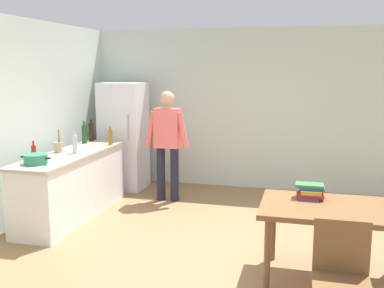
{
  "coord_description": "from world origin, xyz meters",
  "views": [
    {
      "loc": [
        1.1,
        -4.59,
        2.05
      ],
      "look_at": [
        -0.35,
        1.04,
        1.05
      ],
      "focal_mm": 41.87,
      "sensor_mm": 36.0,
      "label": 1
    }
  ],
  "objects_px": {
    "bottle_wine_dark": "(91,132)",
    "book_stack": "(310,191)",
    "dining_table": "(335,214)",
    "bottle_sauce_red": "(34,152)",
    "chair": "(341,272)",
    "bottle_oil_amber": "(110,137)",
    "cooking_pot": "(36,159)",
    "utensil_jar": "(58,147)",
    "refrigerator": "(124,136)",
    "person": "(167,139)",
    "bottle_wine_green": "(84,134)",
    "bottle_water_clear": "(75,144)"
  },
  "relations": [
    {
      "from": "utensil_jar",
      "to": "book_stack",
      "type": "bearing_deg",
      "value": -14.79
    },
    {
      "from": "bottle_wine_dark",
      "to": "book_stack",
      "type": "distance_m",
      "value": 3.87
    },
    {
      "from": "utensil_jar",
      "to": "bottle_oil_amber",
      "type": "height_order",
      "value": "utensil_jar"
    },
    {
      "from": "person",
      "to": "bottle_wine_green",
      "type": "bearing_deg",
      "value": -167.23
    },
    {
      "from": "bottle_oil_amber",
      "to": "bottle_wine_green",
      "type": "bearing_deg",
      "value": 177.41
    },
    {
      "from": "cooking_pot",
      "to": "bottle_wine_green",
      "type": "height_order",
      "value": "bottle_wine_green"
    },
    {
      "from": "chair",
      "to": "bottle_water_clear",
      "type": "relative_size",
      "value": 3.03
    },
    {
      "from": "person",
      "to": "bottle_oil_amber",
      "type": "distance_m",
      "value": 0.86
    },
    {
      "from": "refrigerator",
      "to": "bottle_wine_dark",
      "type": "distance_m",
      "value": 0.68
    },
    {
      "from": "refrigerator",
      "to": "bottle_sauce_red",
      "type": "height_order",
      "value": "refrigerator"
    },
    {
      "from": "cooking_pot",
      "to": "utensil_jar",
      "type": "height_order",
      "value": "utensil_jar"
    },
    {
      "from": "bottle_sauce_red",
      "to": "dining_table",
      "type": "bearing_deg",
      "value": -8.88
    },
    {
      "from": "refrigerator",
      "to": "book_stack",
      "type": "relative_size",
      "value": 6.37
    },
    {
      "from": "bottle_water_clear",
      "to": "cooking_pot",
      "type": "bearing_deg",
      "value": -99.03
    },
    {
      "from": "bottle_oil_amber",
      "to": "bottle_wine_green",
      "type": "height_order",
      "value": "bottle_wine_green"
    },
    {
      "from": "chair",
      "to": "bottle_sauce_red",
      "type": "height_order",
      "value": "bottle_sauce_red"
    },
    {
      "from": "cooking_pot",
      "to": "bottle_wine_dark",
      "type": "bearing_deg",
      "value": 95.24
    },
    {
      "from": "utensil_jar",
      "to": "bottle_water_clear",
      "type": "height_order",
      "value": "utensil_jar"
    },
    {
      "from": "bottle_water_clear",
      "to": "book_stack",
      "type": "height_order",
      "value": "bottle_water_clear"
    },
    {
      "from": "bottle_wine_dark",
      "to": "bottle_water_clear",
      "type": "height_order",
      "value": "bottle_wine_dark"
    },
    {
      "from": "person",
      "to": "bottle_wine_dark",
      "type": "height_order",
      "value": "person"
    },
    {
      "from": "bottle_oil_amber",
      "to": "bottle_sauce_red",
      "type": "xyz_separation_m",
      "value": [
        -0.46,
        -1.28,
        -0.02
      ]
    },
    {
      "from": "chair",
      "to": "bottle_oil_amber",
      "type": "bearing_deg",
      "value": 139.53
    },
    {
      "from": "bottle_sauce_red",
      "to": "book_stack",
      "type": "xyz_separation_m",
      "value": [
        3.37,
        -0.36,
        -0.17
      ]
    },
    {
      "from": "person",
      "to": "utensil_jar",
      "type": "height_order",
      "value": "person"
    },
    {
      "from": "chair",
      "to": "bottle_sauce_red",
      "type": "xyz_separation_m",
      "value": [
        -3.61,
        1.53,
        0.46
      ]
    },
    {
      "from": "refrigerator",
      "to": "person",
      "type": "bearing_deg",
      "value": -30.23
    },
    {
      "from": "chair",
      "to": "bottle_oil_amber",
      "type": "relative_size",
      "value": 3.25
    },
    {
      "from": "cooking_pot",
      "to": "book_stack",
      "type": "bearing_deg",
      "value": -2.5
    },
    {
      "from": "dining_table",
      "to": "book_stack",
      "type": "bearing_deg",
      "value": 139.24
    },
    {
      "from": "bottle_wine_dark",
      "to": "book_stack",
      "type": "height_order",
      "value": "bottle_wine_dark"
    },
    {
      "from": "book_stack",
      "to": "cooking_pot",
      "type": "bearing_deg",
      "value": 177.5
    },
    {
      "from": "dining_table",
      "to": "bottle_wine_dark",
      "type": "distance_m",
      "value": 4.19
    },
    {
      "from": "refrigerator",
      "to": "bottle_oil_amber",
      "type": "xyz_separation_m",
      "value": [
        0.15,
        -0.86,
        0.12
      ]
    },
    {
      "from": "person",
      "to": "cooking_pot",
      "type": "distance_m",
      "value": 2.11
    },
    {
      "from": "bottle_wine_dark",
      "to": "bottle_sauce_red",
      "type": "distance_m",
      "value": 1.54
    },
    {
      "from": "bottle_wine_green",
      "to": "cooking_pot",
      "type": "bearing_deg",
      "value": -84.19
    },
    {
      "from": "bottle_wine_dark",
      "to": "book_stack",
      "type": "relative_size",
      "value": 1.2
    },
    {
      "from": "refrigerator",
      "to": "chair",
      "type": "relative_size",
      "value": 1.98
    },
    {
      "from": "refrigerator",
      "to": "bottle_wine_dark",
      "type": "relative_size",
      "value": 5.29
    },
    {
      "from": "dining_table",
      "to": "book_stack",
      "type": "distance_m",
      "value": 0.35
    },
    {
      "from": "bottle_water_clear",
      "to": "bottle_wine_green",
      "type": "height_order",
      "value": "bottle_wine_green"
    },
    {
      "from": "person",
      "to": "bottle_water_clear",
      "type": "height_order",
      "value": "person"
    },
    {
      "from": "chair",
      "to": "bottle_wine_green",
      "type": "relative_size",
      "value": 2.68
    },
    {
      "from": "book_stack",
      "to": "bottle_sauce_red",
      "type": "bearing_deg",
      "value": 173.91
    },
    {
      "from": "bottle_sauce_red",
      "to": "utensil_jar",
      "type": "bearing_deg",
      "value": 86.63
    },
    {
      "from": "dining_table",
      "to": "cooking_pot",
      "type": "height_order",
      "value": "cooking_pot"
    },
    {
      "from": "person",
      "to": "book_stack",
      "type": "xyz_separation_m",
      "value": [
        2.11,
        -1.94,
        -0.15
      ]
    },
    {
      "from": "refrigerator",
      "to": "chair",
      "type": "height_order",
      "value": "refrigerator"
    },
    {
      "from": "refrigerator",
      "to": "dining_table",
      "type": "bearing_deg",
      "value": -39.29
    }
  ]
}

